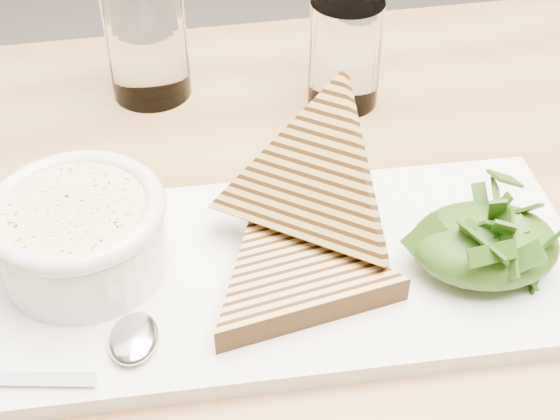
{
  "coord_description": "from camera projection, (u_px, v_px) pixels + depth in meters",
  "views": [
    {
      "loc": [
        -0.12,
        -0.54,
        1.15
      ],
      "look_at": [
        -0.09,
        -0.12,
        0.79
      ],
      "focal_mm": 50.0,
      "sensor_mm": 36.0,
      "label": 1
    }
  ],
  "objects": [
    {
      "name": "table_top",
      "position": [
        309.0,
        323.0,
        0.57
      ],
      "size": [
        1.34,
        0.96,
        0.04
      ],
      "primitive_type": "cube",
      "rotation": [
        0.0,
        0.0,
        0.1
      ],
      "color": "olive",
      "rests_on": "ground"
    },
    {
      "name": "platter",
      "position": [
        282.0,
        272.0,
        0.57
      ],
      "size": [
        0.45,
        0.22,
        0.01
      ],
      "primitive_type": "cube",
      "rotation": [
        0.0,
        0.0,
        0.06
      ],
      "color": "white",
      "rests_on": "table_top"
    },
    {
      "name": "soup_bowl",
      "position": [
        82.0,
        242.0,
        0.55
      ],
      "size": [
        0.12,
        0.12,
        0.05
      ],
      "primitive_type": "cylinder",
      "color": "white",
      "rests_on": "platter"
    },
    {
      "name": "soup",
      "position": [
        75.0,
        212.0,
        0.53
      ],
      "size": [
        0.1,
        0.1,
        0.01
      ],
      "primitive_type": "cylinder",
      "color": "beige",
      "rests_on": "soup_bowl"
    },
    {
      "name": "bowl_rim",
      "position": [
        75.0,
        209.0,
        0.53
      ],
      "size": [
        0.12,
        0.12,
        0.01
      ],
      "primitive_type": "torus",
      "color": "white",
      "rests_on": "soup_bowl"
    },
    {
      "name": "sandwich_flat",
      "position": [
        294.0,
        275.0,
        0.54
      ],
      "size": [
        0.2,
        0.2,
        0.02
      ],
      "primitive_type": null,
      "rotation": [
        0.0,
        0.0,
        0.27
      ],
      "color": "tan",
      "rests_on": "platter"
    },
    {
      "name": "sandwich_lean",
      "position": [
        313.0,
        182.0,
        0.55
      ],
      "size": [
        0.22,
        0.23,
        0.18
      ],
      "primitive_type": null,
      "rotation": [
        0.89,
        0.0,
        -0.55
      ],
      "color": "tan",
      "rests_on": "sandwich_flat"
    },
    {
      "name": "salad_base",
      "position": [
        485.0,
        244.0,
        0.55
      ],
      "size": [
        0.11,
        0.08,
        0.04
      ],
      "primitive_type": "ellipsoid",
      "color": "black",
      "rests_on": "platter"
    },
    {
      "name": "arugula_pile",
      "position": [
        486.0,
        237.0,
        0.55
      ],
      "size": [
        0.11,
        0.1,
        0.05
      ],
      "primitive_type": null,
      "color": "#3C6A1B",
      "rests_on": "platter"
    },
    {
      "name": "spoon_bowl",
      "position": [
        134.0,
        338.0,
        0.5
      ],
      "size": [
        0.04,
        0.05,
        0.01
      ],
      "primitive_type": "ellipsoid",
      "rotation": [
        0.0,
        0.0,
        -0.1
      ],
      "color": "silver",
      "rests_on": "platter"
    },
    {
      "name": "spoon_handle",
      "position": [
        7.0,
        379.0,
        0.48
      ],
      "size": [
        0.11,
        0.02,
        0.0
      ],
      "primitive_type": "cube",
      "rotation": [
        0.0,
        0.0,
        -0.1
      ],
      "color": "silver",
      "rests_on": "platter"
    },
    {
      "name": "glass_near",
      "position": [
        146.0,
        39.0,
        0.72
      ],
      "size": [
        0.08,
        0.08,
        0.12
      ],
      "primitive_type": "cylinder",
      "color": "white",
      "rests_on": "table_top"
    },
    {
      "name": "glass_far",
      "position": [
        345.0,
        53.0,
        0.72
      ],
      "size": [
        0.07,
        0.07,
        0.1
      ],
      "primitive_type": "cylinder",
      "color": "white",
      "rests_on": "table_top"
    }
  ]
}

